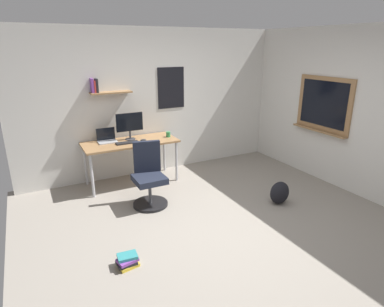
# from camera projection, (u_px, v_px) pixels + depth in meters

# --- Properties ---
(ground_plane) EXTENTS (5.20, 5.20, 0.00)m
(ground_plane) POSITION_uv_depth(u_px,v_px,m) (227.00, 228.00, 4.28)
(ground_plane) COLOR gray
(ground_plane) RESTS_ON ground
(wall_back) EXTENTS (5.00, 0.30, 2.60)m
(wall_back) POSITION_uv_depth(u_px,v_px,m) (156.00, 102.00, 5.92)
(wall_back) COLOR silver
(wall_back) RESTS_ON ground
(wall_right) EXTENTS (0.22, 5.00, 2.60)m
(wall_right) POSITION_uv_depth(u_px,v_px,m) (363.00, 113.00, 4.97)
(wall_right) COLOR silver
(wall_right) RESTS_ON ground
(desk) EXTENTS (1.57, 0.67, 0.75)m
(desk) POSITION_uv_depth(u_px,v_px,m) (131.00, 145.00, 5.49)
(desk) COLOR #997047
(desk) RESTS_ON ground
(office_chair) EXTENTS (0.52, 0.53, 0.95)m
(office_chair) POSITION_uv_depth(u_px,v_px,m) (149.00, 179.00, 4.82)
(office_chair) COLOR black
(office_chair) RESTS_ON ground
(laptop) EXTENTS (0.31, 0.21, 0.23)m
(laptop) POSITION_uv_depth(u_px,v_px,m) (107.00, 139.00, 5.43)
(laptop) COLOR #ADAFB5
(laptop) RESTS_ON desk
(monitor_primary) EXTENTS (0.46, 0.17, 0.46)m
(monitor_primary) POSITION_uv_depth(u_px,v_px,m) (130.00, 124.00, 5.49)
(monitor_primary) COLOR #38383D
(monitor_primary) RESTS_ON desk
(keyboard) EXTENTS (0.37, 0.13, 0.02)m
(keyboard) POSITION_uv_depth(u_px,v_px,m) (127.00, 143.00, 5.36)
(keyboard) COLOR black
(keyboard) RESTS_ON desk
(computer_mouse) EXTENTS (0.10, 0.06, 0.03)m
(computer_mouse) POSITION_uv_depth(u_px,v_px,m) (143.00, 140.00, 5.48)
(computer_mouse) COLOR #262628
(computer_mouse) RESTS_ON desk
(coffee_mug) EXTENTS (0.08, 0.08, 0.09)m
(coffee_mug) POSITION_uv_depth(u_px,v_px,m) (168.00, 134.00, 5.73)
(coffee_mug) COLOR #338C4C
(coffee_mug) RESTS_ON desk
(backpack) EXTENTS (0.32, 0.22, 0.35)m
(backpack) POSITION_uv_depth(u_px,v_px,m) (280.00, 193.00, 4.89)
(backpack) COLOR black
(backpack) RESTS_ON ground
(book_stack_on_floor) EXTENTS (0.24, 0.20, 0.13)m
(book_stack_on_floor) POSITION_uv_depth(u_px,v_px,m) (128.00, 261.00, 3.52)
(book_stack_on_floor) COLOR gold
(book_stack_on_floor) RESTS_ON ground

